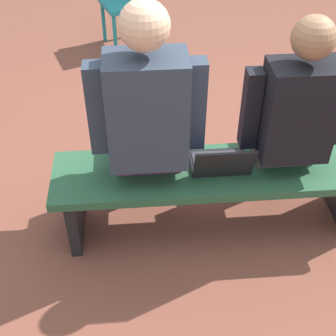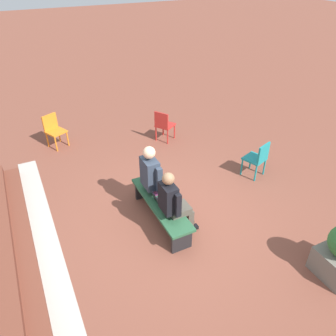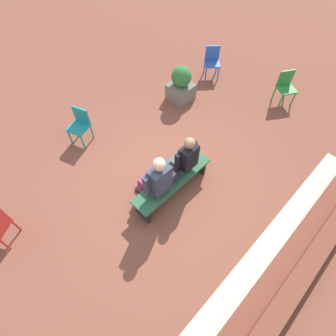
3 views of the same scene
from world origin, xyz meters
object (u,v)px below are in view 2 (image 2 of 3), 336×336
object	(u,v)px
laptop	(161,201)
plastic_chair_far_right	(164,124)
plastic_chair_near_bench_left	(258,157)
person_student	(174,202)
plastic_chair_foreground	(54,129)
bench	(161,206)
person_adult	(156,177)

from	to	relation	value
laptop	plastic_chair_far_right	xyz separation A→B (m)	(2.84, -1.43, -0.02)
laptop	plastic_chair_far_right	world-z (taller)	plastic_chair_far_right
plastic_chair_near_bench_left	person_student	bearing A→B (deg)	107.51
plastic_chair_far_right	plastic_chair_foreground	distance (m)	2.81
plastic_chair_foreground	person_student	bearing A→B (deg)	-163.12
bench	plastic_chair_far_right	size ratio (longest dim) A/B	2.14
person_student	person_adult	bearing A→B (deg)	-0.42
bench	plastic_chair_far_right	xyz separation A→B (m)	(2.81, -1.42, 0.13)
bench	person_adult	bearing A→B (deg)	-11.05
person_adult	plastic_chair_foreground	distance (m)	3.69
plastic_chair_near_bench_left	plastic_chair_far_right	bearing A→B (deg)	24.97
laptop	plastic_chair_far_right	size ratio (longest dim) A/B	0.38
person_student	plastic_chair_near_bench_left	xyz separation A→B (m)	(0.78, -2.47, -0.23)
laptop	plastic_chair_foreground	world-z (taller)	plastic_chair_foreground
plastic_chair_far_right	plastic_chair_foreground	world-z (taller)	same
laptop	plastic_chair_far_right	bearing A→B (deg)	-26.72
plastic_chair_far_right	person_adult	bearing A→B (deg)	151.21
plastic_chair_near_bench_left	laptop	bearing A→B (deg)	99.38
person_adult	plastic_chair_far_right	bearing A→B (deg)	-28.79
plastic_chair_near_bench_left	plastic_chair_far_right	xyz separation A→B (m)	(2.42, 1.12, 0.00)
plastic_chair_far_right	plastic_chair_foreground	bearing A→B (deg)	69.04
bench	plastic_chair_far_right	bearing A→B (deg)	-26.72
bench	plastic_chair_foreground	bearing A→B (deg)	17.56
bench	plastic_chair_near_bench_left	xyz separation A→B (m)	(0.40, -2.54, 0.13)
person_adult	plastic_chair_far_right	distance (m)	2.80
person_student	plastic_chair_near_bench_left	distance (m)	2.61
bench	plastic_chair_foreground	xyz separation A→B (m)	(3.82, 1.21, 0.13)
bench	laptop	world-z (taller)	laptop
plastic_chair_near_bench_left	plastic_chair_far_right	distance (m)	2.66
plastic_chair_near_bench_left	plastic_chair_foreground	size ratio (longest dim) A/B	1.00
bench	plastic_chair_far_right	world-z (taller)	plastic_chair_far_right
plastic_chair_near_bench_left	plastic_chair_foreground	xyz separation A→B (m)	(3.42, 3.75, 0.00)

